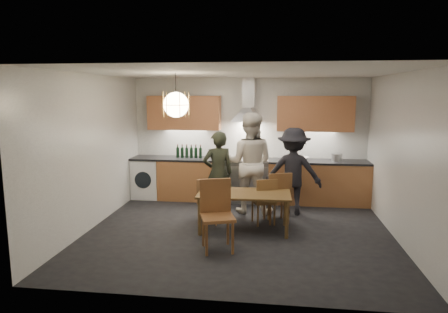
# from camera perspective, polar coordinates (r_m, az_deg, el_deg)

# --- Properties ---
(ground) EXTENTS (5.00, 5.00, 0.00)m
(ground) POSITION_cam_1_polar(r_m,az_deg,el_deg) (6.77, 2.07, -10.68)
(ground) COLOR black
(ground) RESTS_ON ground
(room_shell) EXTENTS (5.02, 4.52, 2.61)m
(room_shell) POSITION_cam_1_polar(r_m,az_deg,el_deg) (6.39, 2.16, 3.86)
(room_shell) COLOR white
(room_shell) RESTS_ON ground
(counter_run) EXTENTS (5.00, 0.62, 0.90)m
(counter_run) POSITION_cam_1_polar(r_m,az_deg,el_deg) (8.51, 3.49, -3.37)
(counter_run) COLOR #BF7D49
(counter_run) RESTS_ON ground
(range_stove) EXTENTS (0.90, 0.60, 0.92)m
(range_stove) POSITION_cam_1_polar(r_m,az_deg,el_deg) (8.51, 3.32, -3.43)
(range_stove) COLOR silver
(range_stove) RESTS_ON ground
(wall_fixtures) EXTENTS (4.30, 0.54, 1.10)m
(wall_fixtures) POSITION_cam_1_polar(r_m,az_deg,el_deg) (8.44, 3.48, 6.28)
(wall_fixtures) COLOR #CD804F
(wall_fixtures) RESTS_ON ground
(pendant_lamp) EXTENTS (0.43, 0.43, 0.70)m
(pendant_lamp) POSITION_cam_1_polar(r_m,az_deg,el_deg) (6.44, -6.87, 7.35)
(pendant_lamp) COLOR black
(pendant_lamp) RESTS_ON ground
(dining_table) EXTENTS (1.55, 0.80, 0.65)m
(dining_table) POSITION_cam_1_polar(r_m,az_deg,el_deg) (6.67, 2.88, -5.83)
(dining_table) COLOR brown
(dining_table) RESTS_ON ground
(chair_back_left) EXTENTS (0.38, 0.38, 0.81)m
(chair_back_left) POSITION_cam_1_polar(r_m,az_deg,el_deg) (7.01, -2.26, -5.99)
(chair_back_left) COLOR brown
(chair_back_left) RESTS_ON ground
(chair_back_mid) EXTENTS (0.49, 0.49, 0.83)m
(chair_back_mid) POSITION_cam_1_polar(r_m,az_deg,el_deg) (7.00, 5.88, -5.97)
(chair_back_mid) COLOR brown
(chair_back_mid) RESTS_ON ground
(chair_back_right) EXTENTS (0.53, 0.53, 0.92)m
(chair_back_right) POSITION_cam_1_polar(r_m,az_deg,el_deg) (7.10, 7.74, -5.36)
(chair_back_right) COLOR brown
(chair_back_right) RESTS_ON ground
(chair_front) EXTENTS (0.58, 0.58, 1.03)m
(chair_front) POSITION_cam_1_polar(r_m,az_deg,el_deg) (5.93, -1.07, -7.58)
(chair_front) COLOR brown
(chair_front) RESTS_ON ground
(person_left) EXTENTS (0.68, 0.57, 1.59)m
(person_left) POSITION_cam_1_polar(r_m,az_deg,el_deg) (7.50, -0.86, -2.40)
(person_left) COLOR black
(person_left) RESTS_ON ground
(person_mid) EXTENTS (0.98, 0.79, 1.93)m
(person_mid) POSITION_cam_1_polar(r_m,az_deg,el_deg) (7.62, 3.65, -0.93)
(person_mid) COLOR beige
(person_mid) RESTS_ON ground
(person_right) EXTENTS (1.11, 0.69, 1.65)m
(person_right) POSITION_cam_1_polar(r_m,az_deg,el_deg) (7.63, 9.86, -2.10)
(person_right) COLOR black
(person_right) RESTS_ON ground
(mixing_bowl) EXTENTS (0.42, 0.42, 0.08)m
(mixing_bowl) POSITION_cam_1_polar(r_m,az_deg,el_deg) (8.40, 10.99, -0.30)
(mixing_bowl) COLOR #B4B3B7
(mixing_bowl) RESTS_ON counter_run
(stock_pot) EXTENTS (0.25, 0.25, 0.15)m
(stock_pot) POSITION_cam_1_polar(r_m,az_deg,el_deg) (8.47, 15.81, -0.16)
(stock_pot) COLOR #A7A7AA
(stock_pot) RESTS_ON counter_run
(wine_bottles) EXTENTS (0.57, 0.07, 0.28)m
(wine_bottles) POSITION_cam_1_polar(r_m,az_deg,el_deg) (8.61, -5.02, 0.75)
(wine_bottles) COLOR black
(wine_bottles) RESTS_ON counter_run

